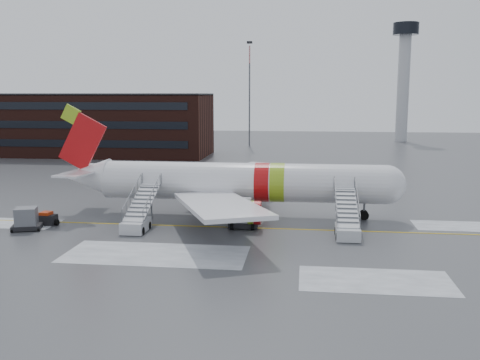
# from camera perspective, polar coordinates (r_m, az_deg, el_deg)

# --- Properties ---
(ground) EXTENTS (260.00, 260.00, 0.00)m
(ground) POSITION_cam_1_polar(r_m,az_deg,el_deg) (50.23, 0.80, -4.85)
(ground) COLOR #494C4F
(ground) RESTS_ON ground
(airliner) EXTENTS (35.03, 32.97, 11.18)m
(airliner) POSITION_cam_1_polar(r_m,az_deg,el_deg) (53.40, -0.75, -0.26)
(airliner) COLOR white
(airliner) RESTS_ON ground
(airstair_fwd) EXTENTS (2.05, 7.70, 3.48)m
(airstair_fwd) POSITION_cam_1_polar(r_m,az_deg,el_deg) (47.14, 11.34, -4.63)
(airstair_fwd) COLOR #B8BBBF
(airstair_fwd) RESTS_ON ground
(airstair_aft) EXTENTS (2.05, 7.70, 3.48)m
(airstair_aft) POSITION_cam_1_polar(r_m,az_deg,el_deg) (49.29, -10.81, -4.01)
(airstair_aft) COLOR silver
(airstair_aft) RESTS_ON ground
(pushback_tug) EXTENTS (2.68, 2.02, 1.52)m
(pushback_tug) POSITION_cam_1_polar(r_m,az_deg,el_deg) (49.01, 0.12, -4.39)
(pushback_tug) COLOR black
(pushback_tug) RESTS_ON ground
(uld_container) EXTENTS (2.93, 2.50, 2.04)m
(uld_container) POSITION_cam_1_polar(r_m,az_deg,el_deg) (52.03, -21.82, -3.94)
(uld_container) COLOR black
(uld_container) RESTS_ON ground
(baggage_tractor) EXTENTS (2.44, 1.27, 1.24)m
(baggage_tractor) POSITION_cam_1_polar(r_m,az_deg,el_deg) (53.47, -19.95, -3.96)
(baggage_tractor) COLOR black
(baggage_tractor) RESTS_ON ground
(terminal_building) EXTENTS (62.00, 16.11, 12.30)m
(terminal_building) POSITION_cam_1_polar(r_m,az_deg,el_deg) (115.14, -18.99, 5.69)
(terminal_building) COLOR #3F1E16
(terminal_building) RESTS_ON ground
(control_tower) EXTENTS (6.40, 6.40, 30.00)m
(control_tower) POSITION_cam_1_polar(r_m,az_deg,el_deg) (145.74, 17.10, 11.34)
(control_tower) COLOR #B2B5BA
(control_tower) RESTS_ON ground
(light_mast_far_n) EXTENTS (1.20, 1.20, 24.25)m
(light_mast_far_n) POSITION_cam_1_polar(r_m,az_deg,el_deg) (127.16, 1.02, 9.90)
(light_mast_far_n) COLOR #595B60
(light_mast_far_n) RESTS_ON ground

